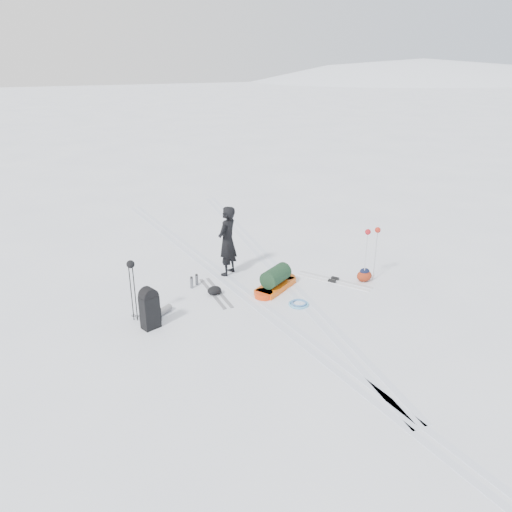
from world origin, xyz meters
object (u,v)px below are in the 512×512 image
object	(u,v)px
expedition_rucksack	(151,308)
ski_poles_black	(131,272)
skier	(227,241)
pulk_sled	(276,281)

from	to	relation	value
expedition_rucksack	ski_poles_black	bearing A→B (deg)	104.74
expedition_rucksack	ski_poles_black	xyz separation A→B (m)	(-0.26, 0.40, 0.71)
skier	pulk_sled	size ratio (longest dim) A/B	1.20
skier	ski_poles_black	xyz separation A→B (m)	(-2.75, -1.39, 0.22)
expedition_rucksack	ski_poles_black	world-z (taller)	ski_poles_black
pulk_sled	ski_poles_black	size ratio (longest dim) A/B	1.10
skier	pulk_sled	world-z (taller)	skier
skier	ski_poles_black	bearing A→B (deg)	-10.55
pulk_sled	expedition_rucksack	xyz separation A→B (m)	(-3.16, -0.43, 0.20)
pulk_sled	ski_poles_black	world-z (taller)	ski_poles_black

